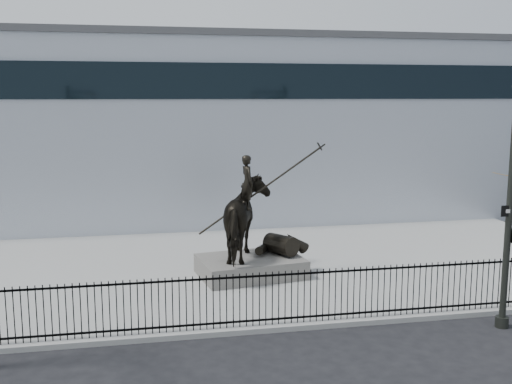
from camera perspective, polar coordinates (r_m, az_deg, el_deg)
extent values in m
plane|color=black|center=(15.62, 0.00, -14.85)|extent=(120.00, 120.00, 0.00)
cube|color=#959592|center=(22.09, -3.54, -7.37)|extent=(30.00, 12.00, 0.15)
cube|color=silver|center=(34.16, -6.52, 6.00)|extent=(44.00, 14.00, 9.00)
cube|color=black|center=(16.64, -0.85, -12.19)|extent=(22.00, 0.05, 0.05)
cube|color=black|center=(16.22, -0.86, -8.07)|extent=(22.00, 0.05, 0.05)
cube|color=black|center=(16.43, -0.86, -10.24)|extent=(22.00, 0.03, 1.50)
cube|color=#625E59|center=(20.97, -0.52, -7.12)|extent=(3.79, 2.88, 0.65)
imported|color=black|center=(20.56, -0.53, -2.55)|extent=(2.73, 3.06, 2.76)
imported|color=black|center=(20.31, -0.82, 0.92)|extent=(0.55, 0.74, 1.87)
cylinder|color=black|center=(20.51, 0.47, 0.20)|extent=(4.40, 0.74, 2.81)
cylinder|color=black|center=(18.31, 22.36, -11.37)|extent=(0.36, 0.36, 0.30)
cylinder|color=black|center=(17.46, 23.03, -0.99)|extent=(0.18, 0.18, 7.00)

